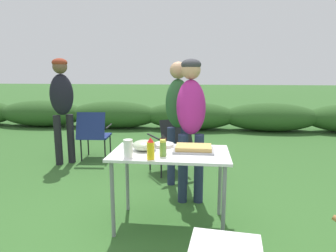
{
  "coord_description": "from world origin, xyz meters",
  "views": [
    {
      "loc": [
        0.28,
        -2.71,
        1.49
      ],
      "look_at": [
        -0.08,
        0.52,
        0.89
      ],
      "focal_mm": 32.0,
      "sensor_mm": 36.0,
      "label": 1
    }
  ],
  "objects_px": {
    "standing_person_in_red_jacket": "(178,111)",
    "camp_chair_green_behind_table": "(171,143)",
    "standing_person_in_dark_puffer": "(62,99)",
    "mustard_bottle": "(151,149)",
    "plate_stack": "(163,145)",
    "standing_person_in_olive_jacket": "(191,111)",
    "camp_chair_near_hedge": "(94,133)",
    "food_tray": "(194,149)",
    "bbq_sauce_bottle": "(163,144)",
    "relish_jar": "(163,148)",
    "paper_cup_stack": "(128,149)",
    "folding_table": "(170,160)",
    "mixing_bowl": "(144,145)"
  },
  "relations": [
    {
      "from": "plate_stack",
      "to": "camp_chair_green_behind_table",
      "type": "height_order",
      "value": "camp_chair_green_behind_table"
    },
    {
      "from": "standing_person_in_olive_jacket",
      "to": "standing_person_in_red_jacket",
      "type": "bearing_deg",
      "value": 108.95
    },
    {
      "from": "standing_person_in_red_jacket",
      "to": "standing_person_in_olive_jacket",
      "type": "bearing_deg",
      "value": -78.41
    },
    {
      "from": "folding_table",
      "to": "standing_person_in_olive_jacket",
      "type": "bearing_deg",
      "value": 75.94
    },
    {
      "from": "bbq_sauce_bottle",
      "to": "standing_person_in_olive_jacket",
      "type": "height_order",
      "value": "standing_person_in_olive_jacket"
    },
    {
      "from": "relish_jar",
      "to": "standing_person_in_olive_jacket",
      "type": "xyz_separation_m",
      "value": [
        0.22,
        0.82,
        0.22
      ]
    },
    {
      "from": "plate_stack",
      "to": "standing_person_in_dark_puffer",
      "type": "distance_m",
      "value": 2.43
    },
    {
      "from": "food_tray",
      "to": "camp_chair_green_behind_table",
      "type": "bearing_deg",
      "value": 104.15
    },
    {
      "from": "camp_chair_green_behind_table",
      "to": "standing_person_in_dark_puffer",
      "type": "bearing_deg",
      "value": 136.93
    },
    {
      "from": "mustard_bottle",
      "to": "standing_person_in_olive_jacket",
      "type": "distance_m",
      "value": 0.99
    },
    {
      "from": "food_tray",
      "to": "bbq_sauce_bottle",
      "type": "bearing_deg",
      "value": -162.75
    },
    {
      "from": "standing_person_in_dark_puffer",
      "to": "camp_chair_green_behind_table",
      "type": "bearing_deg",
      "value": -49.04
    },
    {
      "from": "bbq_sauce_bottle",
      "to": "camp_chair_green_behind_table",
      "type": "height_order",
      "value": "bbq_sauce_bottle"
    },
    {
      "from": "standing_person_in_olive_jacket",
      "to": "mixing_bowl",
      "type": "bearing_deg",
      "value": -128.38
    },
    {
      "from": "paper_cup_stack",
      "to": "standing_person_in_dark_puffer",
      "type": "relative_size",
      "value": 0.1
    },
    {
      "from": "relish_jar",
      "to": "standing_person_in_olive_jacket",
      "type": "bearing_deg",
      "value": 75.13
    },
    {
      "from": "food_tray",
      "to": "paper_cup_stack",
      "type": "distance_m",
      "value": 0.63
    },
    {
      "from": "mustard_bottle",
      "to": "relish_jar",
      "type": "bearing_deg",
      "value": 47.54
    },
    {
      "from": "plate_stack",
      "to": "mixing_bowl",
      "type": "height_order",
      "value": "mixing_bowl"
    },
    {
      "from": "mustard_bottle",
      "to": "standing_person_in_dark_puffer",
      "type": "xyz_separation_m",
      "value": [
        -1.76,
        2.04,
        0.22
      ]
    },
    {
      "from": "standing_person_in_red_jacket",
      "to": "camp_chair_green_behind_table",
      "type": "height_order",
      "value": "standing_person_in_red_jacket"
    },
    {
      "from": "paper_cup_stack",
      "to": "standing_person_in_olive_jacket",
      "type": "distance_m",
      "value": 1.05
    },
    {
      "from": "bbq_sauce_bottle",
      "to": "mixing_bowl",
      "type": "bearing_deg",
      "value": 158.36
    },
    {
      "from": "bbq_sauce_bottle",
      "to": "mustard_bottle",
      "type": "xyz_separation_m",
      "value": [
        -0.08,
        -0.21,
        0.01
      ]
    },
    {
      "from": "food_tray",
      "to": "camp_chair_near_hedge",
      "type": "bearing_deg",
      "value": 130.89
    },
    {
      "from": "paper_cup_stack",
      "to": "relish_jar",
      "type": "xyz_separation_m",
      "value": [
        0.3,
        0.07,
        -0.01
      ]
    },
    {
      "from": "food_tray",
      "to": "standing_person_in_dark_puffer",
      "type": "bearing_deg",
      "value": 140.66
    },
    {
      "from": "bbq_sauce_bottle",
      "to": "plate_stack",
      "type": "bearing_deg",
      "value": 96.49
    },
    {
      "from": "plate_stack",
      "to": "bbq_sauce_bottle",
      "type": "bearing_deg",
      "value": -83.51
    },
    {
      "from": "plate_stack",
      "to": "mixing_bowl",
      "type": "bearing_deg",
      "value": -136.51
    },
    {
      "from": "mustard_bottle",
      "to": "plate_stack",
      "type": "bearing_deg",
      "value": 83.02
    },
    {
      "from": "plate_stack",
      "to": "mustard_bottle",
      "type": "height_order",
      "value": "mustard_bottle"
    },
    {
      "from": "plate_stack",
      "to": "bbq_sauce_bottle",
      "type": "distance_m",
      "value": 0.25
    },
    {
      "from": "standing_person_in_olive_jacket",
      "to": "standing_person_in_dark_puffer",
      "type": "bearing_deg",
      "value": 146.97
    },
    {
      "from": "standing_person_in_red_jacket",
      "to": "standing_person_in_dark_puffer",
      "type": "relative_size",
      "value": 0.95
    },
    {
      "from": "standing_person_in_olive_jacket",
      "to": "standing_person_in_dark_puffer",
      "type": "distance_m",
      "value": 2.35
    },
    {
      "from": "food_tray",
      "to": "paper_cup_stack",
      "type": "xyz_separation_m",
      "value": [
        -0.57,
        -0.27,
        0.05
      ]
    },
    {
      "from": "paper_cup_stack",
      "to": "bbq_sauce_bottle",
      "type": "height_order",
      "value": "bbq_sauce_bottle"
    },
    {
      "from": "mustard_bottle",
      "to": "standing_person_in_olive_jacket",
      "type": "height_order",
      "value": "standing_person_in_olive_jacket"
    },
    {
      "from": "camp_chair_green_behind_table",
      "to": "bbq_sauce_bottle",
      "type": "bearing_deg",
      "value": -120.03
    },
    {
      "from": "bbq_sauce_bottle",
      "to": "standing_person_in_red_jacket",
      "type": "relative_size",
      "value": 0.11
    },
    {
      "from": "relish_jar",
      "to": "standing_person_in_dark_puffer",
      "type": "bearing_deg",
      "value": 133.75
    },
    {
      "from": "standing_person_in_olive_jacket",
      "to": "standing_person_in_dark_puffer",
      "type": "relative_size",
      "value": 0.97
    },
    {
      "from": "bbq_sauce_bottle",
      "to": "camp_chair_near_hedge",
      "type": "relative_size",
      "value": 0.22
    },
    {
      "from": "plate_stack",
      "to": "paper_cup_stack",
      "type": "relative_size",
      "value": 1.27
    },
    {
      "from": "standing_person_in_olive_jacket",
      "to": "mustard_bottle",
      "type": "bearing_deg",
      "value": -113.33
    },
    {
      "from": "food_tray",
      "to": "standing_person_in_dark_puffer",
      "type": "xyz_separation_m",
      "value": [
        -2.12,
        1.74,
        0.28
      ]
    },
    {
      "from": "food_tray",
      "to": "camp_chair_green_behind_table",
      "type": "height_order",
      "value": "camp_chair_green_behind_table"
    },
    {
      "from": "standing_person_in_olive_jacket",
      "to": "camp_chair_near_hedge",
      "type": "height_order",
      "value": "standing_person_in_olive_jacket"
    },
    {
      "from": "food_tray",
      "to": "camp_chair_green_behind_table",
      "type": "xyz_separation_m",
      "value": [
        -0.36,
        1.42,
        -0.3
      ]
    }
  ]
}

